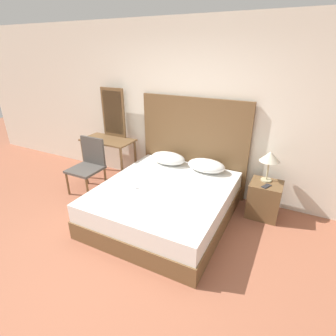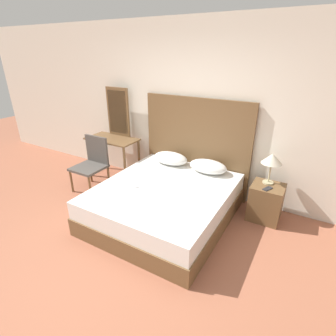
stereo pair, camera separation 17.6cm
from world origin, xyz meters
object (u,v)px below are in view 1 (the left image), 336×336
nightstand (264,199)px  bed (165,203)px  table_lamp (270,158)px  chair (89,163)px  phone_on_nightstand (266,186)px  vanity_desk (108,147)px  phone_on_bed (135,186)px

nightstand → bed: bearing=-150.3°
table_lamp → chair: bearing=-167.4°
phone_on_nightstand → nightstand: bearing=93.0°
bed → phone_on_nightstand: size_ratio=11.84×
nightstand → phone_on_nightstand: phone_on_nightstand is taller
table_lamp → vanity_desk: table_lamp is taller
phone_on_bed → nightstand: 1.87m
bed → phone_on_bed: (-0.37, -0.17, 0.26)m
table_lamp → chair: 2.86m
phone_on_bed → table_lamp: size_ratio=0.37×
phone_on_bed → table_lamp: table_lamp is taller
bed → phone_on_bed: size_ratio=11.99×
table_lamp → nightstand: bearing=-72.7°
table_lamp → vanity_desk: 2.76m
phone_on_nightstand → vanity_desk: 2.78m
vanity_desk → table_lamp: bearing=2.3°
bed → table_lamp: table_lamp is taller
bed → chair: chair is taller
phone_on_nightstand → vanity_desk: (-2.78, 0.07, 0.10)m
nightstand → chair: bearing=-169.1°
phone_on_bed → table_lamp: 1.91m
bed → vanity_desk: size_ratio=2.07×
phone_on_nightstand → table_lamp: bearing=99.5°
bed → nightstand: bearing=29.7°
table_lamp → chair: size_ratio=0.48×
bed → nightstand: 1.44m
phone_on_bed → bed: bearing=25.1°
table_lamp → phone_on_nightstand: table_lamp is taller
nightstand → phone_on_nightstand: size_ratio=3.20×
chair → phone_on_bed: bearing=-16.6°
phone_on_bed → table_lamp: (1.60, 0.97, 0.37)m
nightstand → table_lamp: table_lamp is taller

